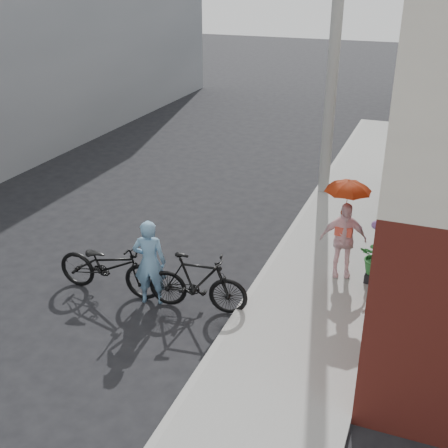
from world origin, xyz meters
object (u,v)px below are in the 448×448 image
Objects in this scene: utility_pole at (334,59)px; kimono_woman at (343,240)px; planter at (375,277)px; bike_left at (109,266)px; officer at (150,262)px; bike_right at (198,283)px.

utility_pole reaches higher than kimono_woman.
planter is at bearing -66.21° from utility_pole.
bike_left is 6.17× the size of planter.
utility_pole reaches higher than officer.
utility_pole is at bearing -24.72° from bike_left.
kimono_woman reaches higher than planter.
planter is (0.66, -0.04, -0.65)m from kimono_woman.
kimono_woman is 4.42× the size of planter.
officer is 0.92m from bike_right.
officer is 0.90× the size of bike_right.
officer is 0.77× the size of bike_left.
bike_right is at bearing -145.85° from planter.
utility_pole is 5.17m from kimono_woman.
bike_right is at bearing 168.76° from officer.
kimono_woman is at bearing -64.67° from bike_left.
utility_pole is 6.94m from bike_right.
kimono_woman reaches higher than bike_left.
planter is (4.55, 1.95, -0.34)m from bike_left.
planter is at bearing -62.51° from bike_right.
bike_right is at bearing -90.22° from bike_left.
kimono_woman is (3.03, 2.01, 0.06)m from officer.
officer is 4.78× the size of planter.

